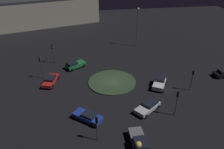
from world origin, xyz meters
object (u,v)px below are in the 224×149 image
car_green (75,65)px  store_building (44,11)px  car_blue (88,116)px  traffic_light_northeast (53,50)px  traffic_light_southwest (177,99)px  traffic_light_south (192,76)px  traffic_light_north (41,64)px  car_white (159,83)px  car_grey (139,142)px  traffic_light_west (97,124)px  car_silver (148,106)px  car_red (51,80)px  streetlamp_southeast (138,21)px

car_green → store_building: store_building is taller
car_blue → traffic_light_northeast: (19.79, 6.09, 2.37)m
car_green → traffic_light_southwest: traffic_light_southwest is taller
traffic_light_south → traffic_light_north: bearing=2.3°
car_white → traffic_light_north: size_ratio=0.95×
car_grey → traffic_light_southwest: (5.01, -6.90, 2.24)m
traffic_light_north → traffic_light_south: 27.56m
traffic_light_west → car_silver: bearing=-42.9°
car_red → car_grey: bearing=-128.8°
car_red → traffic_light_south: 25.40m
car_silver → car_green: 19.37m
car_red → car_white: 20.03m
traffic_light_south → traffic_light_west: 19.59m
traffic_light_south → store_building: bearing=-37.2°
streetlamp_southeast → car_green: bearing=122.0°
car_white → store_building: size_ratio=0.12×
traffic_light_north → car_grey: bearing=-38.9°
car_white → traffic_light_south: 5.71m
car_blue → traffic_light_west: (-4.03, -0.94, 2.05)m
car_white → traffic_light_west: (-10.97, 12.41, 1.96)m
traffic_light_north → traffic_light_northeast: (6.27, -1.81, -0.08)m
car_blue → streetlamp_southeast: size_ratio=0.46×
car_grey → traffic_light_south: size_ratio=1.12×
traffic_light_north → traffic_light_south: bearing=-2.3°
store_building → streetlamp_southeast: bearing=120.4°
traffic_light_northeast → streetlamp_southeast: (7.00, -20.37, 3.55)m
traffic_light_northeast → car_white: bearing=8.0°
traffic_light_south → traffic_light_southwest: bearing=67.8°
traffic_light_west → store_building: store_building is taller
car_silver → traffic_light_northeast: 24.51m
car_red → traffic_light_northeast: traffic_light_northeast is taller
car_white → streetlamp_southeast: streetlamp_southeast is taller
car_blue → traffic_light_south: bearing=-125.0°
car_silver → traffic_light_north: 21.50m
traffic_light_north → traffic_light_west: (-17.55, -8.83, -0.39)m
store_building → car_blue: bearing=86.3°
car_grey → streetlamp_southeast: bearing=-13.7°
traffic_light_south → store_building: store_building is taller
traffic_light_northeast → store_building: size_ratio=0.12×
car_red → traffic_light_south: (-6.23, -24.53, 2.12)m
car_grey → store_building: 59.56m
traffic_light_north → streetlamp_southeast: 26.07m
car_blue → car_silver: bearing=-135.0°
car_blue → car_white: bearing=-112.8°
car_green → traffic_light_northeast: (2.98, 4.41, 2.29)m
car_white → streetlamp_southeast: size_ratio=0.43×
traffic_light_west → car_white: bearing=-31.8°
car_grey → traffic_light_northeast: size_ratio=1.03×
streetlamp_southeast → traffic_light_southwest: bearing=177.1°
traffic_light_north → traffic_light_south: (-8.52, -26.21, -0.31)m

